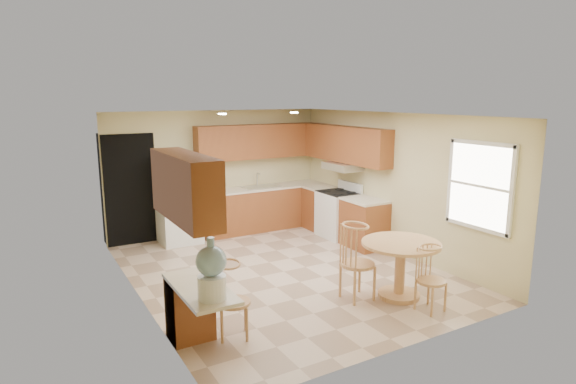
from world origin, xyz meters
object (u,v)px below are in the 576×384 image
refrigerator (178,199)px  chair_desk (236,295)px  chair_table_b (436,275)px  chair_table_a (363,256)px  dining_table (400,261)px  water_crock (211,271)px  stove (338,214)px

refrigerator → chair_desk: (-0.60, -4.04, -0.30)m
chair_table_b → chair_desk: bearing=-19.6°
chair_table_a → chair_desk: chair_table_a is taller
dining_table → refrigerator: bearing=114.7°
chair_desk → water_crock: 0.80m
dining_table → water_crock: bearing=-172.2°
chair_table_a → chair_table_b: bearing=39.5°
dining_table → chair_table_b: (0.05, -0.61, -0.00)m
stove → dining_table: 3.02m
stove → chair_table_a: 3.12m
dining_table → chair_desk: (-2.47, 0.03, 0.02)m
chair_table_b → chair_desk: (-2.52, 0.64, 0.02)m
refrigerator → dining_table: (1.87, -4.07, -0.32)m
stove → chair_table_b: 3.59m
chair_desk → water_crock: bearing=-24.8°
stove → chair_desk: bearing=-141.0°
stove → chair_table_b: stove is taller
chair_table_a → water_crock: bearing=-75.7°
chair_table_b → chair_table_a: bearing=-57.1°
refrigerator → chair_table_b: 5.07m
stove → chair_desk: 4.48m
chair_table_b → chair_desk: size_ratio=0.96×
chair_table_a → chair_desk: size_ratio=1.18×
refrigerator → water_crock: size_ratio=2.62×
chair_desk → refrigerator: bearing=-166.7°
chair_table_b → water_crock: bearing=-9.5°
refrigerator → chair_desk: refrigerator is taller
stove → chair_table_a: bearing=-119.9°
refrigerator → dining_table: bearing=-65.3°
stove → chair_table_a: size_ratio=1.02×
refrigerator → chair_table_a: refrigerator is taller
chair_table_b → water_crock: 3.03m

